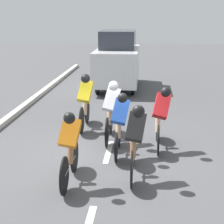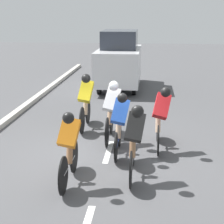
{
  "view_description": "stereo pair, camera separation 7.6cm",
  "coord_description": "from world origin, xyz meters",
  "px_view_note": "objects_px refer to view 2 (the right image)",
  "views": [
    {
      "loc": [
        -0.81,
        7.91,
        3.13
      ],
      "look_at": [
        -0.08,
        -0.11,
        0.95
      ],
      "focal_mm": 60.0,
      "sensor_mm": 36.0,
      "label": 1
    },
    {
      "loc": [
        -0.89,
        7.91,
        3.13
      ],
      "look_at": [
        -0.08,
        -0.11,
        0.95
      ],
      "focal_mm": 60.0,
      "sensor_mm": 36.0,
      "label": 2
    }
  ],
  "objects_px": {
    "cyclist_yellow": "(86,100)",
    "support_car": "(120,60)",
    "cyclist_black": "(134,139)",
    "cyclist_blue": "(119,122)",
    "cyclist_red": "(161,116)",
    "cyclist_white": "(111,109)",
    "cyclist_orange": "(69,146)"
  },
  "relations": [
    {
      "from": "cyclist_yellow",
      "to": "support_car",
      "type": "height_order",
      "value": "support_car"
    },
    {
      "from": "cyclist_black",
      "to": "cyclist_blue",
      "type": "height_order",
      "value": "cyclist_black"
    },
    {
      "from": "cyclist_red",
      "to": "cyclist_white",
      "type": "relative_size",
      "value": 0.95
    },
    {
      "from": "cyclist_red",
      "to": "cyclist_blue",
      "type": "distance_m",
      "value": 1.03
    },
    {
      "from": "cyclist_white",
      "to": "cyclist_blue",
      "type": "height_order",
      "value": "cyclist_white"
    },
    {
      "from": "cyclist_white",
      "to": "cyclist_orange",
      "type": "bearing_deg",
      "value": 78.22
    },
    {
      "from": "cyclist_red",
      "to": "cyclist_black",
      "type": "height_order",
      "value": "cyclist_red"
    },
    {
      "from": "cyclist_yellow",
      "to": "cyclist_orange",
      "type": "bearing_deg",
      "value": 94.49
    },
    {
      "from": "support_car",
      "to": "cyclist_red",
      "type": "bearing_deg",
      "value": 102.09
    },
    {
      "from": "cyclist_orange",
      "to": "cyclist_blue",
      "type": "xyz_separation_m",
      "value": [
        -0.8,
        -1.55,
        0.02
      ]
    },
    {
      "from": "cyclist_red",
      "to": "cyclist_white",
      "type": "bearing_deg",
      "value": -19.81
    },
    {
      "from": "cyclist_black",
      "to": "cyclist_yellow",
      "type": "bearing_deg",
      "value": -64.08
    },
    {
      "from": "cyclist_red",
      "to": "cyclist_blue",
      "type": "height_order",
      "value": "cyclist_red"
    },
    {
      "from": "cyclist_orange",
      "to": "cyclist_blue",
      "type": "relative_size",
      "value": 0.99
    },
    {
      "from": "cyclist_orange",
      "to": "cyclist_black",
      "type": "height_order",
      "value": "cyclist_black"
    },
    {
      "from": "cyclist_black",
      "to": "cyclist_orange",
      "type": "bearing_deg",
      "value": 18.86
    },
    {
      "from": "cyclist_blue",
      "to": "cyclist_orange",
      "type": "bearing_deg",
      "value": 62.81
    },
    {
      "from": "cyclist_white",
      "to": "cyclist_yellow",
      "type": "height_order",
      "value": "cyclist_yellow"
    },
    {
      "from": "cyclist_white",
      "to": "support_car",
      "type": "height_order",
      "value": "support_car"
    },
    {
      "from": "cyclist_orange",
      "to": "cyclist_red",
      "type": "height_order",
      "value": "cyclist_red"
    },
    {
      "from": "cyclist_red",
      "to": "support_car",
      "type": "bearing_deg",
      "value": -77.91
    },
    {
      "from": "cyclist_orange",
      "to": "cyclist_yellow",
      "type": "distance_m",
      "value": 3.36
    },
    {
      "from": "cyclist_red",
      "to": "cyclist_black",
      "type": "bearing_deg",
      "value": 71.86
    },
    {
      "from": "cyclist_red",
      "to": "cyclist_yellow",
      "type": "xyz_separation_m",
      "value": [
        1.97,
        -1.31,
        0.02
      ]
    },
    {
      "from": "cyclist_red",
      "to": "cyclist_black",
      "type": "xyz_separation_m",
      "value": [
        0.54,
        1.64,
        -0.01
      ]
    },
    {
      "from": "cyclist_blue",
      "to": "cyclist_yellow",
      "type": "relative_size",
      "value": 0.99
    },
    {
      "from": "cyclist_orange",
      "to": "cyclist_white",
      "type": "distance_m",
      "value": 2.52
    },
    {
      "from": "cyclist_black",
      "to": "cyclist_blue",
      "type": "bearing_deg",
      "value": -72.15
    },
    {
      "from": "support_car",
      "to": "cyclist_orange",
      "type": "bearing_deg",
      "value": 88.9
    },
    {
      "from": "cyclist_black",
      "to": "support_car",
      "type": "distance_m",
      "value": 8.84
    },
    {
      "from": "cyclist_blue",
      "to": "support_car",
      "type": "height_order",
      "value": "support_car"
    },
    {
      "from": "cyclist_orange",
      "to": "cyclist_blue",
      "type": "bearing_deg",
      "value": -117.19
    }
  ]
}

